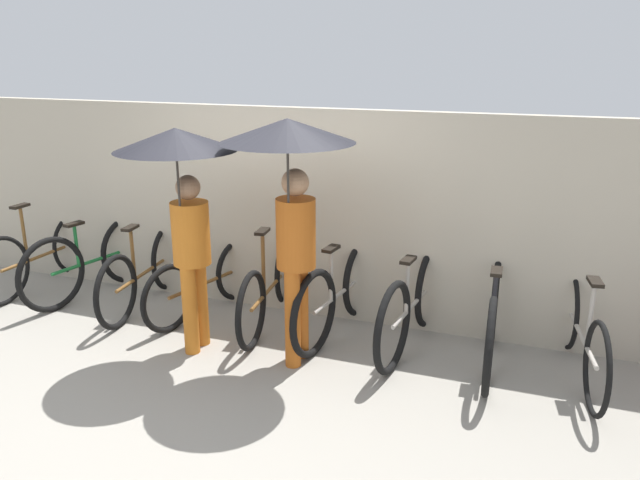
{
  "coord_description": "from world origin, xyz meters",
  "views": [
    {
      "loc": [
        2.37,
        -3.68,
        2.54
      ],
      "look_at": [
        0.63,
        1.05,
        1.0
      ],
      "focal_mm": 35.0,
      "sensor_mm": 36.0,
      "label": 1
    }
  ],
  "objects": [
    {
      "name": "ground_plane",
      "position": [
        0.0,
        0.0,
        0.0
      ],
      "size": [
        30.0,
        30.0,
        0.0
      ],
      "primitive_type": "plane",
      "color": "gray"
    },
    {
      "name": "back_wall",
      "position": [
        0.0,
        1.77,
        1.01
      ],
      "size": [
        14.78,
        0.12,
        2.03
      ],
      "color": "#B2A893",
      "rests_on": "ground"
    },
    {
      "name": "parked_bicycle_0",
      "position": [
        -2.76,
        1.37,
        0.39
      ],
      "size": [
        0.44,
        1.82,
        0.99
      ],
      "rotation": [
        0.0,
        0.0,
        1.55
      ],
      "color": "black",
      "rests_on": "ground"
    },
    {
      "name": "parked_bicycle_1",
      "position": [
        -2.07,
        1.38,
        0.4
      ],
      "size": [
        0.54,
        1.74,
        1.02
      ],
      "rotation": [
        0.0,
        0.0,
        1.36
      ],
      "color": "black",
      "rests_on": "ground"
    },
    {
      "name": "parked_bicycle_2",
      "position": [
        -1.38,
        1.31,
        0.37
      ],
      "size": [
        0.44,
        1.78,
        0.97
      ],
      "rotation": [
        0.0,
        0.0,
        1.69
      ],
      "color": "black",
      "rests_on": "ground"
    },
    {
      "name": "parked_bicycle_3",
      "position": [
        -0.69,
        1.35,
        0.35
      ],
      "size": [
        0.55,
        1.6,
        1.1
      ],
      "rotation": [
        0.0,
        0.0,
        1.33
      ],
      "color": "black",
      "rests_on": "ground"
    },
    {
      "name": "parked_bicycle_4",
      "position": [
        -0.0,
        1.38,
        0.37
      ],
      "size": [
        0.44,
        1.8,
        1.02
      ],
      "rotation": [
        0.0,
        0.0,
        1.69
      ],
      "color": "black",
      "rests_on": "ground"
    },
    {
      "name": "parked_bicycle_5",
      "position": [
        0.69,
        1.39,
        0.4
      ],
      "size": [
        0.44,
        1.76,
        0.97
      ],
      "rotation": [
        0.0,
        0.0,
        1.44
      ],
      "color": "black",
      "rests_on": "ground"
    },
    {
      "name": "parked_bicycle_6",
      "position": [
        1.38,
        1.36,
        0.4
      ],
      "size": [
        0.44,
        1.79,
        0.99
      ],
      "rotation": [
        0.0,
        0.0,
        1.47
      ],
      "color": "black",
      "rests_on": "ground"
    },
    {
      "name": "parked_bicycle_7",
      "position": [
        2.07,
        1.29,
        0.4
      ],
      "size": [
        0.44,
        1.76,
        1.07
      ],
      "rotation": [
        0.0,
        0.0,
        1.62
      ],
      "color": "black",
      "rests_on": "ground"
    },
    {
      "name": "parked_bicycle_8",
      "position": [
        2.76,
        1.31,
        0.38
      ],
      "size": [
        0.47,
        1.77,
        1.07
      ],
      "rotation": [
        0.0,
        0.0,
        1.73
      ],
      "color": "black",
      "rests_on": "ground"
    },
    {
      "name": "pedestrian_leading",
      "position": [
        -0.39,
        0.57,
        1.53
      ],
      "size": [
        0.98,
        0.98,
        1.96
      ],
      "rotation": [
        0.0,
        0.0,
        3.16
      ],
      "color": "#C66B1E",
      "rests_on": "ground"
    },
    {
      "name": "pedestrian_center",
      "position": [
        0.53,
        0.65,
        1.63
      ],
      "size": [
        1.03,
        1.03,
        2.06
      ],
      "rotation": [
        0.0,
        0.0,
        3.14
      ],
      "color": "#B25619",
      "rests_on": "ground"
    }
  ]
}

